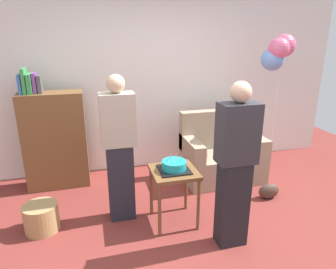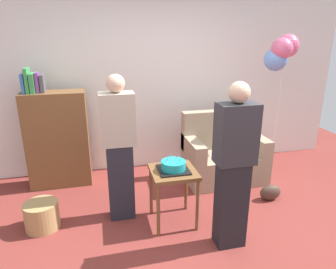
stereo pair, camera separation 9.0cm
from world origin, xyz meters
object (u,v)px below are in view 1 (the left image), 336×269
object	(u,v)px
person_holding_cake	(235,167)
balloon_bunch	(278,52)
side_table	(174,179)
handbag	(269,191)
person_blowing_candles	(119,149)
couch	(221,155)
bookshelf	(55,139)
birthday_cake	(174,166)
wicker_basket	(41,218)

from	to	relation	value
person_holding_cake	balloon_bunch	bearing A→B (deg)	-114.00
side_table	handbag	world-z (taller)	side_table
person_blowing_candles	couch	bearing A→B (deg)	45.81
couch	person_blowing_candles	distance (m)	1.72
bookshelf	person_blowing_candles	bearing A→B (deg)	-53.18
birthday_cake	bookshelf	bearing A→B (deg)	135.98
wicker_basket	handbag	xyz separation A→B (m)	(2.72, -0.03, -0.05)
couch	wicker_basket	distance (m)	2.48
birthday_cake	person_blowing_candles	xyz separation A→B (m)	(-0.54, 0.25, 0.15)
birthday_cake	person_holding_cake	world-z (taller)	person_holding_cake
balloon_bunch	bookshelf	bearing A→B (deg)	171.77
person_holding_cake	bookshelf	bearing A→B (deg)	-26.14
side_table	birthday_cake	xyz separation A→B (m)	(0.00, -0.00, 0.15)
couch	side_table	distance (m)	1.34
balloon_bunch	person_blowing_candles	bearing A→B (deg)	-165.23
bookshelf	person_holding_cake	world-z (taller)	person_holding_cake
side_table	couch	bearing A→B (deg)	43.12
birthday_cake	person_holding_cake	size ratio (longest dim) A/B	0.20
handbag	balloon_bunch	world-z (taller)	balloon_bunch
person_blowing_candles	person_holding_cake	size ratio (longest dim) A/B	1.00
person_holding_cake	handbag	bearing A→B (deg)	-123.98
person_blowing_candles	balloon_bunch	bearing A→B (deg)	37.05
bookshelf	birthday_cake	world-z (taller)	bookshelf
side_table	birthday_cake	size ratio (longest dim) A/B	1.97
couch	side_table	size ratio (longest dim) A/B	1.75
person_blowing_candles	bookshelf	bearing A→B (deg)	149.11
birthday_cake	person_blowing_candles	distance (m)	0.62
person_blowing_candles	person_holding_cake	world-z (taller)	same
bookshelf	birthday_cake	xyz separation A→B (m)	(1.30, -1.26, 0.01)
person_blowing_candles	handbag	bearing A→B (deg)	20.03
couch	handbag	world-z (taller)	couch
side_table	birthday_cake	bearing A→B (deg)	-24.01
couch	birthday_cake	distance (m)	1.37
side_table	wicker_basket	distance (m)	1.47
bookshelf	person_holding_cake	distance (m)	2.48
bookshelf	birthday_cake	bearing A→B (deg)	-44.02
bookshelf	balloon_bunch	size ratio (longest dim) A/B	0.80
handbag	balloon_bunch	xyz separation A→B (m)	(0.35, 0.65, 1.68)
handbag	wicker_basket	bearing A→B (deg)	179.29
birthday_cake	handbag	bearing A→B (deg)	7.52
side_table	person_blowing_candles	distance (m)	0.67
bookshelf	person_holding_cake	xyz separation A→B (m)	(1.75, -1.74, 0.16)
bookshelf	couch	bearing A→B (deg)	-8.84
couch	wicker_basket	size ratio (longest dim) A/B	3.06
person_blowing_candles	handbag	world-z (taller)	person_blowing_candles
side_table	handbag	distance (m)	1.39
birthday_cake	side_table	bearing A→B (deg)	155.99
couch	bookshelf	distance (m)	2.32
person_blowing_candles	balloon_bunch	size ratio (longest dim) A/B	0.81
bookshelf	side_table	xyz separation A→B (m)	(1.30, -1.26, -0.14)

